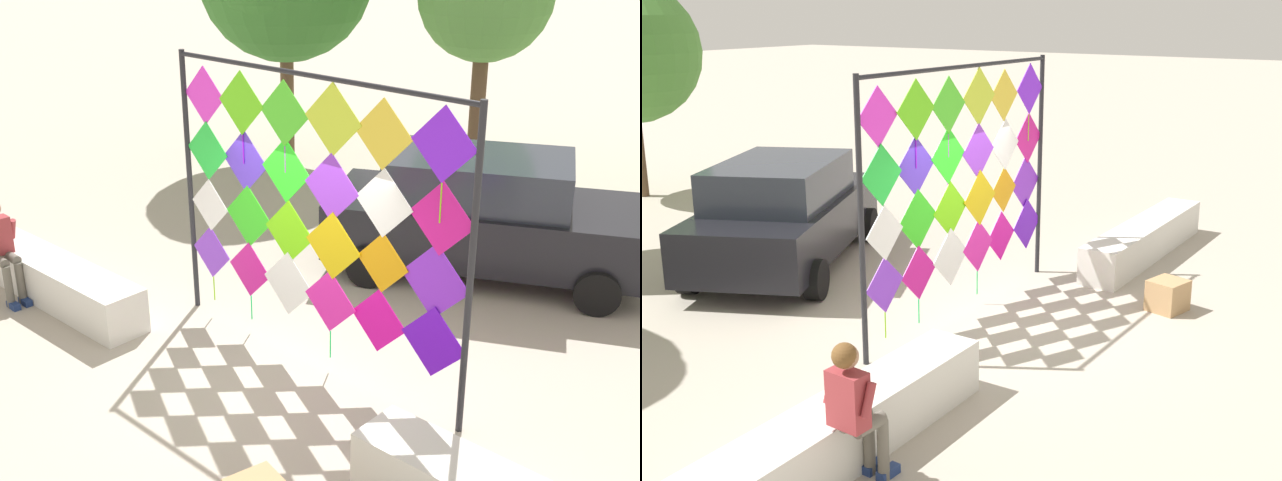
% 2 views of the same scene
% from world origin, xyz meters
% --- Properties ---
extents(ground, '(120.00, 120.00, 0.00)m').
position_xyz_m(ground, '(0.00, 0.00, 0.00)').
color(ground, '#ADA393').
extents(plaza_ledge_left, '(4.06, 0.62, 0.61)m').
position_xyz_m(plaza_ledge_left, '(-3.96, -0.54, 0.30)').
color(plaza_ledge_left, silver).
rests_on(plaza_ledge_left, ground).
extents(kite_display_rack, '(4.33, 0.14, 3.46)m').
position_xyz_m(kite_display_rack, '(0.08, 0.63, 2.01)').
color(kite_display_rack, '#232328').
rests_on(kite_display_rack, ground).
extents(seated_vendor, '(0.65, 0.53, 1.45)m').
position_xyz_m(seated_vendor, '(-4.16, -0.98, 0.85)').
color(seated_vendor, '#666056').
rests_on(seated_vendor, ground).
extents(parked_car, '(5.01, 3.76, 1.79)m').
position_xyz_m(parked_car, '(0.22, 4.27, 0.91)').
color(parked_car, black).
rests_on(parked_car, ground).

